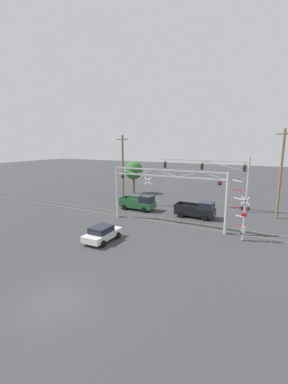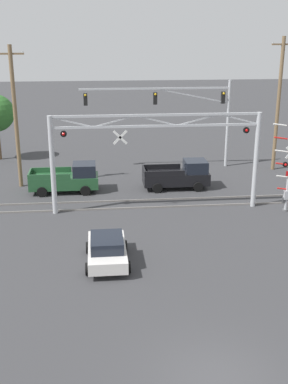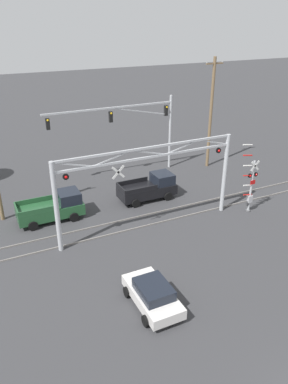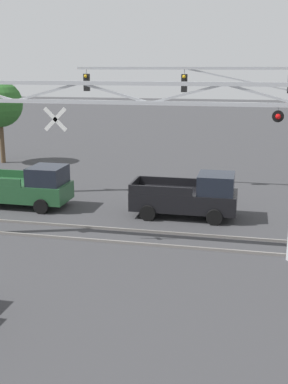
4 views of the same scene
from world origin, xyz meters
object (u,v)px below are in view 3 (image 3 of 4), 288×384
Objects in this scene: crossing_gantry at (149,177)px; sedan_waiting at (153,294)px; utility_pole_right at (211,113)px; crossing_signal_mast at (250,187)px; pickup_truck_following at (54,208)px; pickup_truck_lead at (150,188)px; traffic_signal_span at (140,122)px.

crossing_gantry is 3.33× the size of sedan_waiting.
utility_pole_right is (13.86, 15.38, 4.60)m from sedan_waiting.
pickup_truck_following is (-13.55, 5.21, -1.12)m from crossing_signal_mast.
utility_pole_right reaches higher than crossing_signal_mast.
crossing_signal_mast is 10.28m from utility_pole_right.
crossing_gantry is at bearing 172.47° from crossing_signal_mast.
crossing_signal_mast is (7.93, -1.05, -1.88)m from crossing_gantry.
pickup_truck_following is at bearing 101.94° from sedan_waiting.
pickup_truck_following is 17.32m from utility_pole_right.
pickup_truck_lead is at bearing 0.37° from pickup_truck_following.
sedan_waiting is (2.37, -11.22, -0.22)m from pickup_truck_following.
crossing_signal_mast is at bearing 28.28° from sedan_waiting.
pickup_truck_lead and pickup_truck_following have the same top height.
traffic_signal_span reaches higher than pickup_truck_lead.
crossing_gantry is 13.56m from utility_pole_right.
pickup_truck_following is (-7.84, -0.05, 0.00)m from pickup_truck_lead.
pickup_truck_following is (-9.49, -5.52, -3.98)m from traffic_signal_span.
pickup_truck_lead is (2.22, 4.21, -3.00)m from crossing_gantry.
crossing_gantry reaches higher than pickup_truck_following.
sedan_waiting is at bearing -151.72° from crossing_signal_mast.
pickup_truck_lead is at bearing -153.91° from utility_pole_right.
pickup_truck_following is (-5.62, 4.16, -3.00)m from crossing_gantry.
sedan_waiting is 21.21m from utility_pole_right.
traffic_signal_span is at bearing 73.19° from pickup_truck_lead.
crossing_signal_mast reaches higher than sedan_waiting.
traffic_signal_span is (-4.05, 10.73, 2.85)m from crossing_signal_mast.
utility_pole_right reaches higher than pickup_truck_following.
crossing_gantry is 8.22m from crossing_signal_mast.
crossing_gantry is at bearing -36.54° from pickup_truck_following.
pickup_truck_lead is 12.53m from sedan_waiting.
pickup_truck_lead is 0.98× the size of pickup_truck_following.
traffic_signal_span reaches higher than pickup_truck_following.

